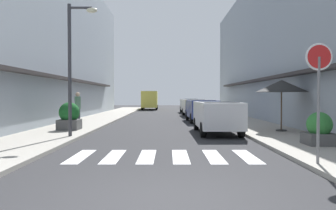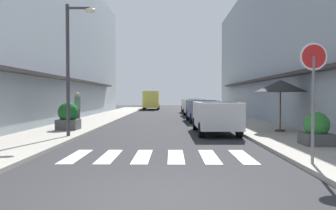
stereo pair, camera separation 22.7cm
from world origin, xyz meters
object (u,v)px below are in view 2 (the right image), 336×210
parked_car_mid (201,108)px  planter_corner (317,130)px  parked_car_far (195,106)px  planter_midblock (68,116)px  parked_car_distant (191,104)px  delivery_van (152,99)px  cafe_umbrella (280,86)px  parked_car_near (215,114)px  round_street_sign (313,71)px  pedestrian_walking_near (77,107)px  street_lamp (72,56)px

parked_car_mid → planter_corner: parked_car_mid is taller
parked_car_far → planter_corner: bearing=-80.9°
planter_midblock → parked_car_distant: bearing=68.9°
delivery_van → planter_corner: (7.33, -31.33, -0.79)m
parked_car_far → planter_midblock: bearing=-119.6°
parked_car_mid → cafe_umbrella: cafe_umbrella is taller
parked_car_mid → planter_midblock: bearing=-137.7°
planter_midblock → parked_car_mid: bearing=42.3°
parked_car_near → parked_car_distant: bearing=90.0°
round_street_sign → planter_midblock: (-8.30, 7.85, -1.56)m
parked_car_near → round_street_sign: bearing=-79.7°
parked_car_near → pedestrian_walking_near: pedestrian_walking_near is taller
parked_car_far → cafe_umbrella: size_ratio=1.78×
parked_car_near → parked_car_distant: (0.00, 18.67, -0.00)m
parked_car_far → parked_car_distant: same height
delivery_van → street_lamp: 29.08m
parked_car_far → delivery_van: bearing=107.9°
parked_car_distant → parked_car_far: bearing=-90.0°
parked_car_near → parked_car_mid: (-0.00, 6.92, -0.00)m
pedestrian_walking_near → planter_midblock: bearing=-27.5°
parked_car_near → delivery_van: bearing=99.6°
delivery_van → cafe_umbrella: size_ratio=2.31×
delivery_van → pedestrian_walking_near: (-2.73, -23.74, -0.32)m
planter_corner → planter_midblock: bearing=153.4°
delivery_van → parked_car_mid: bearing=-77.2°
street_lamp → planter_corner: (8.74, -2.34, -2.73)m
pedestrian_walking_near → round_street_sign: bearing=4.6°
cafe_umbrella → pedestrian_walking_near: cafe_umbrella is taller
parked_car_mid → street_lamp: (-5.99, -8.86, 2.43)m
pedestrian_walking_near → cafe_umbrella: bearing=37.4°
parked_car_distant → cafe_umbrella: bearing=-81.0°
parked_car_distant → street_lamp: size_ratio=0.78×
parked_car_near → parked_car_distant: same height
street_lamp → planter_midblock: size_ratio=4.01×
parked_car_mid → planter_corner: 11.54m
parked_car_near → round_street_sign: size_ratio=1.57×
parked_car_distant → delivery_van: (-4.59, 8.37, 0.48)m
parked_car_near → planter_corner: size_ratio=4.14×
parked_car_mid → parked_car_distant: same height
planter_corner → pedestrian_walking_near: (-10.07, 7.59, 0.47)m
planter_corner → planter_midblock: (-9.72, 4.86, 0.13)m
delivery_van → pedestrian_walking_near: bearing=-96.6°
planter_midblock → cafe_umbrella: bearing=-3.5°
parked_car_near → parked_car_mid: bearing=90.0°
parked_car_distant → round_street_sign: round_street_sign is taller
round_street_sign → street_lamp: 9.12m
parked_car_far → parked_car_distant: (0.00, 5.82, -0.00)m
cafe_umbrella → planter_corner: size_ratio=2.17×
parked_car_distant → planter_midblock: 19.39m
round_street_sign → planter_corner: bearing=64.7°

